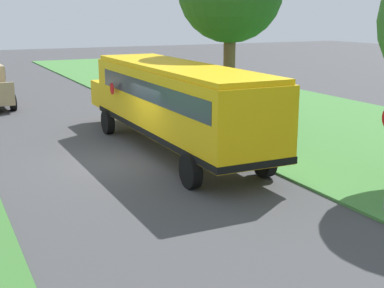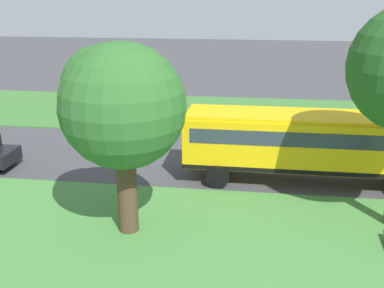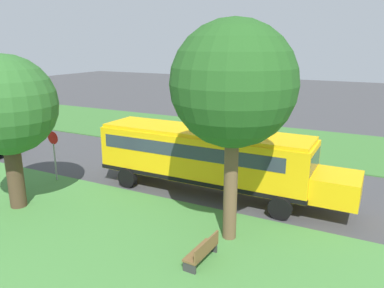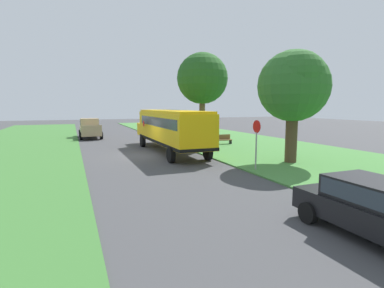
{
  "view_description": "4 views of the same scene",
  "coord_description": "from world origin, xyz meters",
  "px_view_note": "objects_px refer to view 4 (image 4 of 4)",
  "views": [
    {
      "loc": [
        5.3,
        16.56,
        4.89
      ],
      "look_at": [
        -0.68,
        4.27,
        1.53
      ],
      "focal_mm": 50.0,
      "sensor_mm": 36.0,
      "label": 1
    },
    {
      "loc": [
        -21.69,
        2.1,
        8.25
      ],
      "look_at": [
        -2.22,
        4.74,
        1.52
      ],
      "focal_mm": 42.0,
      "sensor_mm": 36.0,
      "label": 2
    },
    {
      "loc": [
        -18.01,
        -7.77,
        7.17
      ],
      "look_at": [
        -0.18,
        1.44,
        1.74
      ],
      "focal_mm": 35.0,
      "sensor_mm": 36.0,
      "label": 3
    },
    {
      "loc": [
        4.53,
        20.77,
        3.49
      ],
      "look_at": [
        -2.35,
        3.67,
        1.14
      ],
      "focal_mm": 28.0,
      "sensor_mm": 36.0,
      "label": 4
    }
  ],
  "objects_px": {
    "oak_tree_beside_bus": "(202,79)",
    "park_bench": "(223,140)",
    "school_bus": "(170,127)",
    "oak_tree_roadside_mid": "(295,84)",
    "car_black_nearest": "(376,206)",
    "stop_sign": "(256,139)",
    "pickup_truck": "(90,128)"
  },
  "relations": [
    {
      "from": "school_bus",
      "to": "oak_tree_roadside_mid",
      "type": "height_order",
      "value": "oak_tree_roadside_mid"
    },
    {
      "from": "car_black_nearest",
      "to": "school_bus",
      "type": "bearing_deg",
      "value": -88.21
    },
    {
      "from": "oak_tree_roadside_mid",
      "to": "stop_sign",
      "type": "relative_size",
      "value": 2.47
    },
    {
      "from": "pickup_truck",
      "to": "stop_sign",
      "type": "distance_m",
      "value": 22.42
    },
    {
      "from": "school_bus",
      "to": "pickup_truck",
      "type": "height_order",
      "value": "school_bus"
    },
    {
      "from": "car_black_nearest",
      "to": "park_bench",
      "type": "xyz_separation_m",
      "value": [
        -5.21,
        -18.52,
        -0.4
      ]
    },
    {
      "from": "pickup_truck",
      "to": "oak_tree_roadside_mid",
      "type": "distance_m",
      "value": 23.14
    },
    {
      "from": "car_black_nearest",
      "to": "park_bench",
      "type": "height_order",
      "value": "car_black_nearest"
    },
    {
      "from": "car_black_nearest",
      "to": "pickup_truck",
      "type": "distance_m",
      "value": 29.92
    },
    {
      "from": "car_black_nearest",
      "to": "pickup_truck",
      "type": "bearing_deg",
      "value": -79.41
    },
    {
      "from": "oak_tree_beside_bus",
      "to": "park_bench",
      "type": "distance_m",
      "value": 5.66
    },
    {
      "from": "pickup_truck",
      "to": "stop_sign",
      "type": "relative_size",
      "value": 1.97
    },
    {
      "from": "stop_sign",
      "to": "park_bench",
      "type": "relative_size",
      "value": 1.68
    },
    {
      "from": "oak_tree_roadside_mid",
      "to": "pickup_truck",
      "type": "bearing_deg",
      "value": -62.77
    },
    {
      "from": "car_black_nearest",
      "to": "oak_tree_beside_bus",
      "type": "distance_m",
      "value": 19.75
    },
    {
      "from": "stop_sign",
      "to": "oak_tree_roadside_mid",
      "type": "bearing_deg",
      "value": -164.39
    },
    {
      "from": "park_bench",
      "to": "pickup_truck",
      "type": "bearing_deg",
      "value": -45.47
    },
    {
      "from": "park_bench",
      "to": "stop_sign",
      "type": "bearing_deg",
      "value": 71.7
    },
    {
      "from": "car_black_nearest",
      "to": "oak_tree_roadside_mid",
      "type": "height_order",
      "value": "oak_tree_roadside_mid"
    },
    {
      "from": "pickup_truck",
      "to": "oak_tree_beside_bus",
      "type": "distance_m",
      "value": 14.53
    },
    {
      "from": "oak_tree_beside_bus",
      "to": "stop_sign",
      "type": "xyz_separation_m",
      "value": [
        1.5,
        10.63,
        -4.05
      ]
    },
    {
      "from": "park_bench",
      "to": "school_bus",
      "type": "bearing_deg",
      "value": 23.32
    },
    {
      "from": "school_bus",
      "to": "car_black_nearest",
      "type": "bearing_deg",
      "value": 91.79
    },
    {
      "from": "park_bench",
      "to": "oak_tree_beside_bus",
      "type": "bearing_deg",
      "value": -9.52
    },
    {
      "from": "stop_sign",
      "to": "school_bus",
      "type": "bearing_deg",
      "value": -73.65
    },
    {
      "from": "stop_sign",
      "to": "park_bench",
      "type": "xyz_separation_m",
      "value": [
        -3.41,
        -10.31,
        -1.26
      ]
    },
    {
      "from": "school_bus",
      "to": "stop_sign",
      "type": "distance_m",
      "value": 8.18
    },
    {
      "from": "school_bus",
      "to": "oak_tree_beside_bus",
      "type": "xyz_separation_m",
      "value": [
        -3.8,
        -2.78,
        3.87
      ]
    },
    {
      "from": "oak_tree_beside_bus",
      "to": "oak_tree_roadside_mid",
      "type": "relative_size",
      "value": 1.18
    },
    {
      "from": "school_bus",
      "to": "oak_tree_roadside_mid",
      "type": "relative_size",
      "value": 1.83
    },
    {
      "from": "stop_sign",
      "to": "oak_tree_beside_bus",
      "type": "bearing_deg",
      "value": -98.01
    },
    {
      "from": "school_bus",
      "to": "park_bench",
      "type": "bearing_deg",
      "value": -156.68
    }
  ]
}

